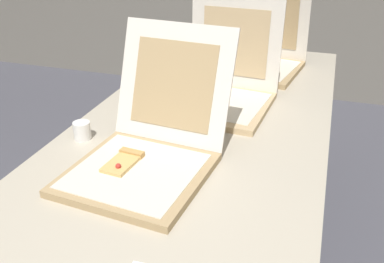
# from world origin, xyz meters

# --- Properties ---
(table) EXTENTS (0.86, 2.09, 0.75)m
(table) POSITION_xyz_m (0.00, 0.58, 0.70)
(table) COLOR #BCB29E
(table) RESTS_ON ground
(pizza_box_front) EXTENTS (0.41, 0.53, 0.37)m
(pizza_box_front) POSITION_xyz_m (-0.07, 0.27, 0.81)
(pizza_box_front) COLOR tan
(pizza_box_front) RESTS_ON table
(pizza_box_middle) EXTENTS (0.40, 0.42, 0.39)m
(pizza_box_middle) POSITION_xyz_m (0.02, 0.79, 0.81)
(pizza_box_middle) COLOR tan
(pizza_box_middle) RESTS_ON table
(pizza_box_back) EXTENTS (0.42, 0.42, 0.39)m
(pizza_box_back) POSITION_xyz_m (0.09, 1.26, 0.81)
(pizza_box_back) COLOR tan
(pizza_box_back) RESTS_ON table
(cup_white_mid) EXTENTS (0.06, 0.06, 0.06)m
(cup_white_mid) POSITION_xyz_m (-0.24, 0.58, 0.78)
(cup_white_mid) COLOR white
(cup_white_mid) RESTS_ON table
(cup_white_far) EXTENTS (0.06, 0.06, 0.06)m
(cup_white_far) POSITION_xyz_m (-0.24, 0.93, 0.78)
(cup_white_far) COLOR white
(cup_white_far) RESTS_ON table
(cup_white_near_center) EXTENTS (0.06, 0.06, 0.06)m
(cup_white_near_center) POSITION_xyz_m (-0.34, 0.37, 0.78)
(cup_white_near_center) COLOR white
(cup_white_near_center) RESTS_ON table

